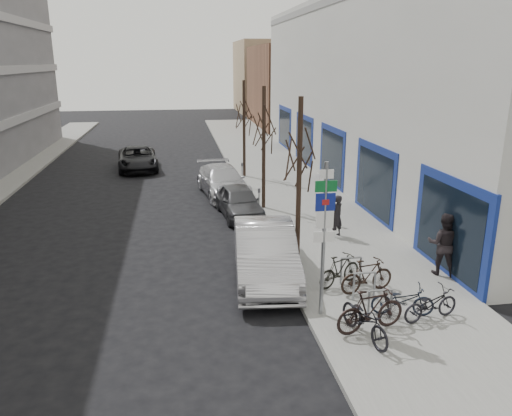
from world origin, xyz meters
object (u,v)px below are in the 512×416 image
object	(u,v)px
meter_front	(287,246)
pedestrian_near	(337,216)
bike_mid_curb	(403,298)
tree_mid	(264,119)
highway_sign_pole	(324,231)
meter_mid	(259,200)
bike_rack	(364,283)
pedestrian_far	(443,244)
tree_far	(244,106)
bike_near_right	(371,310)
tree_near	(300,143)
bike_near_left	(365,316)
meter_back	(242,172)
parked_car_front	(265,252)
bike_far_inner	(367,275)
parked_car_back	(223,181)
lane_car	(138,158)
parked_car_mid	(239,201)
bike_mid_inner	(340,270)
bike_far_curb	(431,302)

from	to	relation	value
meter_front	pedestrian_near	size ratio (longest dim) A/B	0.79
bike_mid_curb	tree_mid	bearing A→B (deg)	24.09
highway_sign_pole	meter_mid	bearing A→B (deg)	91.68
bike_rack	pedestrian_far	world-z (taller)	pedestrian_far
pedestrian_far	tree_far	bearing A→B (deg)	-42.62
meter_front	pedestrian_near	distance (m)	3.71
bike_near_right	pedestrian_far	distance (m)	4.56
tree_near	pedestrian_far	world-z (taller)	tree_near
highway_sign_pole	bike_near_left	distance (m)	2.28
meter_back	parked_car_front	world-z (taller)	parked_car_front
bike_far_inner	parked_car_back	xyz separation A→B (m)	(-3.01, 11.90, 0.06)
lane_car	meter_back	bearing A→B (deg)	-51.62
highway_sign_pole	meter_back	size ratio (longest dim) A/B	3.31
tree_mid	parked_car_mid	size ratio (longest dim) A/B	1.38
bike_rack	bike_mid_inner	distance (m)	1.06
tree_far	bike_far_curb	xyz separation A→B (m)	(2.47, -17.22, -3.45)
meter_back	bike_near_left	bearing A→B (deg)	-86.48
tree_far	meter_back	xyz separation A→B (m)	(-0.45, -2.50, -3.19)
bike_far_curb	parked_car_front	xyz separation A→B (m)	(-3.67, 3.50, 0.20)
parked_car_mid	tree_mid	bearing A→B (deg)	25.22
bike_mid_curb	bike_mid_inner	bearing A→B (deg)	41.84
tree_far	parked_car_mid	world-z (taller)	tree_far
tree_near	parked_car_back	size ratio (longest dim) A/B	1.10
bike_near_right	bike_far_inner	distance (m)	2.18
meter_back	bike_near_right	distance (m)	15.07
bike_far_inner	lane_car	distance (m)	20.45
meter_mid	tree_far	bearing A→B (deg)	86.78
bike_near_left	bike_far_inner	world-z (taller)	bike_near_left
bike_near_right	highway_sign_pole	bearing A→B (deg)	30.69
meter_mid	highway_sign_pole	bearing A→B (deg)	-88.32
meter_back	bike_far_curb	world-z (taller)	meter_back
highway_sign_pole	bike_far_inner	size ratio (longest dim) A/B	2.48
tree_near	bike_far_inner	size ratio (longest dim) A/B	3.24
bike_mid_inner	parked_car_mid	world-z (taller)	parked_car_mid
bike_mid_inner	pedestrian_far	bearing A→B (deg)	-111.59
parked_car_front	parked_car_mid	world-z (taller)	parked_car_front
bike_mid_curb	pedestrian_far	xyz separation A→B (m)	(2.33, 2.30, 0.50)
tree_mid	pedestrian_far	distance (m)	9.58
bike_rack	parked_car_mid	xyz separation A→B (m)	(-2.40, 8.67, 0.02)
meter_back	bike_far_inner	xyz separation A→B (m)	(1.90, -12.96, -0.25)
bike_near_left	lane_car	bearing A→B (deg)	93.77
tree_near	pedestrian_far	bearing A→B (deg)	-20.72
tree_near	pedestrian_near	xyz separation A→B (m)	(2.04, 2.25, -3.15)
tree_near	bike_mid_curb	xyz separation A→B (m)	(1.87, -3.89, -3.46)
bike_rack	lane_car	bearing A→B (deg)	110.97
bike_far_curb	parked_car_front	world-z (taller)	parked_car_front
tree_mid	bike_near_left	size ratio (longest dim) A/B	2.96
bike_near_left	parked_car_front	world-z (taller)	parked_car_front
meter_back	parked_car_mid	size ratio (longest dim) A/B	0.32
bike_rack	tree_near	size ratio (longest dim) A/B	0.41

